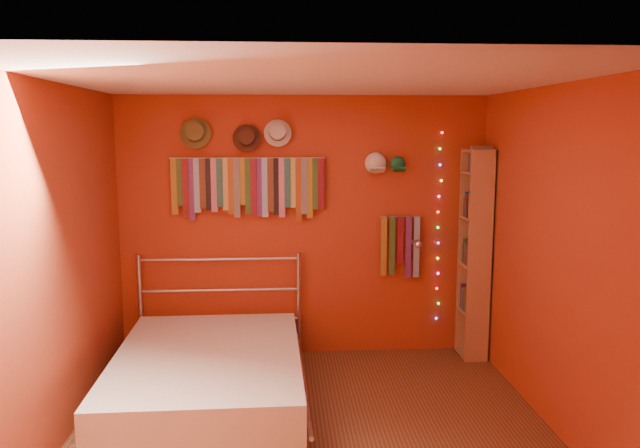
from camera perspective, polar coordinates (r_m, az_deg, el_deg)
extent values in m
plane|color=#502F1B|center=(4.71, -0.56, -18.92)|extent=(3.50, 3.50, 0.00)
cube|color=#973E18|center=(6.00, -1.48, -0.28)|extent=(3.50, 0.02, 2.50)
cube|color=#973E18|center=(4.70, 21.26, -3.33)|extent=(0.02, 3.50, 2.50)
cube|color=#973E18|center=(4.54, -23.30, -3.87)|extent=(0.02, 3.50, 2.50)
cube|color=white|center=(4.19, -0.61, 13.06)|extent=(3.50, 3.50, 0.02)
cylinder|color=#BCBBC0|center=(5.88, -6.63, 6.00)|extent=(1.45, 0.01, 0.01)
cube|color=#826017|center=(5.97, -13.19, 3.34)|extent=(0.06, 0.01, 0.52)
cube|color=#2D5220|center=(5.95, -12.71, 3.75)|extent=(0.06, 0.01, 0.44)
cube|color=maroon|center=(5.94, -12.20, 3.29)|extent=(0.06, 0.01, 0.54)
cube|color=#4F175F|center=(5.94, -11.67, 3.08)|extent=(0.06, 0.01, 0.58)
cube|color=#7BAADB|center=(5.93, -11.19, 3.46)|extent=(0.06, 0.01, 0.51)
cube|color=#4C2A19|center=(5.91, -10.69, 3.66)|extent=(0.06, 0.01, 0.47)
cube|color=black|center=(5.92, -10.17, 3.57)|extent=(0.06, 0.01, 0.49)
cube|color=#B95C75|center=(5.91, -9.67, 3.51)|extent=(0.06, 0.01, 0.50)
cube|color=#17524E|center=(5.90, -9.17, 3.75)|extent=(0.06, 0.01, 0.45)
cube|color=tan|center=(5.90, -8.64, 3.59)|extent=(0.06, 0.01, 0.49)
cube|color=brown|center=(5.90, -8.13, 3.42)|extent=(0.06, 0.01, 0.53)
cube|color=#122050|center=(5.89, -7.62, 3.27)|extent=(0.06, 0.01, 0.56)
cube|color=olive|center=(5.89, -7.11, 3.85)|extent=(0.06, 0.01, 0.44)
cube|color=#1F481D|center=(5.88, -6.60, 3.45)|extent=(0.06, 0.01, 0.52)
cube|color=maroon|center=(5.88, -6.08, 3.39)|extent=(0.06, 0.01, 0.54)
cube|color=#4B1861|center=(5.89, -5.56, 3.35)|extent=(0.06, 0.01, 0.55)
cube|color=#7EA2E0|center=(5.88, -5.05, 3.32)|extent=(0.06, 0.01, 0.55)
cube|color=#482318|center=(5.87, -4.54, 3.55)|extent=(0.06, 0.01, 0.51)
cube|color=black|center=(5.88, -4.02, 3.41)|extent=(0.06, 0.01, 0.54)
cube|color=#C06089|center=(5.88, -3.51, 3.31)|extent=(0.06, 0.01, 0.56)
cube|color=#19595A|center=(5.87, -3.00, 3.78)|extent=(0.06, 0.01, 0.46)
cube|color=#ADA645|center=(5.88, -2.48, 3.76)|extent=(0.06, 0.01, 0.47)
cube|color=brown|center=(5.88, -1.96, 3.15)|extent=(0.06, 0.01, 0.60)
cube|color=navy|center=(5.88, -1.45, 3.47)|extent=(0.06, 0.01, 0.53)
cube|color=olive|center=(5.89, -0.94, 3.28)|extent=(0.06, 0.01, 0.57)
cube|color=#254E1F|center=(5.88, -0.43, 3.67)|extent=(0.06, 0.01, 0.49)
cube|color=#5B0D23|center=(5.88, 0.09, 3.68)|extent=(0.06, 0.01, 0.49)
cylinder|color=#BCBBC0|center=(6.04, 7.37, 0.67)|extent=(0.40, 0.01, 0.01)
cube|color=brown|center=(6.05, 5.85, -2.06)|extent=(0.06, 0.01, 0.58)
cube|color=#285321|center=(6.05, 6.61, -2.02)|extent=(0.06, 0.01, 0.57)
cube|color=maroon|center=(6.05, 7.37, -1.50)|extent=(0.06, 0.01, 0.46)
cube|color=#4C1861|center=(6.09, 8.08, -2.13)|extent=(0.06, 0.01, 0.60)
cube|color=#6988BA|center=(6.10, 8.82, -2.10)|extent=(0.06, 0.01, 0.59)
cylinder|color=brown|center=(5.91, -11.31, 8.12)|extent=(0.29, 0.07, 0.29)
cylinder|color=brown|center=(5.86, -11.37, 8.23)|extent=(0.17, 0.14, 0.19)
cylinder|color=#332314|center=(5.89, -11.34, 8.17)|extent=(0.18, 0.06, 0.18)
cylinder|color=#442318|center=(5.87, -6.72, 7.78)|extent=(0.26, 0.06, 0.26)
cylinder|color=#442318|center=(5.82, -6.74, 7.88)|extent=(0.15, 0.13, 0.17)
cylinder|color=black|center=(5.85, -6.73, 7.83)|extent=(0.16, 0.05, 0.16)
cylinder|color=beige|center=(5.86, -3.89, 8.29)|extent=(0.26, 0.06, 0.25)
cylinder|color=beige|center=(5.82, -3.90, 8.39)|extent=(0.15, 0.13, 0.17)
cylinder|color=black|center=(5.84, -3.89, 8.34)|extent=(0.15, 0.05, 0.16)
ellipsoid|color=white|center=(5.95, 5.10, 5.58)|extent=(0.19, 0.15, 0.19)
cube|color=white|center=(5.83, 5.27, 4.94)|extent=(0.14, 0.10, 0.06)
ellipsoid|color=#1B7942|center=(5.98, 7.11, 5.48)|extent=(0.16, 0.12, 0.16)
cube|color=#1B7942|center=(5.89, 7.28, 4.95)|extent=(0.12, 0.09, 0.05)
sphere|color=#FF3333|center=(6.08, 11.10, 8.20)|extent=(0.02, 0.02, 0.02)
sphere|color=#33FF4C|center=(6.08, 10.90, 6.77)|extent=(0.02, 0.02, 0.02)
sphere|color=#4C66FF|center=(6.08, 10.92, 5.34)|extent=(0.02, 0.02, 0.02)
sphere|color=yellow|center=(6.10, 11.03, 3.91)|extent=(0.02, 0.02, 0.02)
sphere|color=#FF4CCC|center=(6.11, 10.81, 2.49)|extent=(0.02, 0.02, 0.02)
sphere|color=#FF3333|center=(6.12, 10.74, 1.08)|extent=(0.02, 0.02, 0.02)
sphere|color=#33FF4C|center=(6.15, 10.73, -0.32)|extent=(0.02, 0.02, 0.02)
sphere|color=#4C66FF|center=(6.17, 10.75, -1.72)|extent=(0.02, 0.02, 0.02)
sphere|color=yellow|center=(6.20, 10.72, -3.10)|extent=(0.02, 0.02, 0.02)
sphere|color=#FF4CCC|center=(6.23, 10.74, -4.46)|extent=(0.02, 0.02, 0.02)
sphere|color=#FF3333|center=(6.27, 10.63, -5.82)|extent=(0.02, 0.02, 0.02)
sphere|color=#33FF4C|center=(6.31, 10.77, -7.15)|extent=(0.02, 0.02, 0.02)
sphere|color=#4C66FF|center=(6.35, 10.58, -8.47)|extent=(0.02, 0.02, 0.02)
cylinder|color=#BCBBC0|center=(6.13, 8.44, -1.62)|extent=(0.04, 0.03, 0.04)
cylinder|color=#BCBBC0|center=(6.01, 8.70, -1.53)|extent=(0.01, 0.27, 0.08)
sphere|color=white|center=(5.88, 8.98, -1.87)|extent=(0.07, 0.07, 0.07)
cube|color=#9E7147|center=(5.96, 14.47, -3.06)|extent=(0.24, 0.02, 2.00)
cube|color=#9E7147|center=(6.25, 13.57, -2.48)|extent=(0.24, 0.02, 2.00)
cube|color=#9E7147|center=(6.14, 15.03, -2.74)|extent=(0.02, 0.34, 2.00)
cube|color=#9E7147|center=(6.37, 13.68, -11.45)|extent=(0.24, 0.32, 0.02)
cube|color=#9E7147|center=(6.23, 13.82, -7.73)|extent=(0.24, 0.32, 0.02)
cube|color=#9E7147|center=(6.12, 13.97, -3.68)|extent=(0.24, 0.32, 0.02)
cube|color=#9E7147|center=(6.05, 14.13, 0.49)|extent=(0.24, 0.32, 0.02)
cube|color=#9E7147|center=(6.00, 14.28, 4.56)|extent=(0.24, 0.32, 0.02)
cube|color=#9E7147|center=(5.99, 14.35, 6.46)|extent=(0.24, 0.32, 0.02)
cylinder|color=#BCBBC0|center=(6.20, -16.09, -7.34)|extent=(0.04, 0.04, 1.02)
cylinder|color=#BCBBC0|center=(6.06, -1.96, -7.38)|extent=(0.04, 0.04, 1.02)
cylinder|color=#BCBBC0|center=(6.12, -9.08, -8.62)|extent=(1.50, 0.03, 0.03)
cylinder|color=#BCBBC0|center=(6.04, -9.14, -5.99)|extent=(1.50, 0.03, 0.03)
cylinder|color=#BCBBC0|center=(5.97, -9.21, -3.20)|extent=(1.50, 0.03, 0.03)
cube|color=silver|center=(5.16, -10.17, -13.62)|extent=(1.48, 2.06, 0.41)
cylinder|color=#BCBBC0|center=(5.31, -18.47, -13.54)|extent=(0.07, 2.04, 0.03)
cylinder|color=#BCBBC0|center=(5.14, -1.57, -13.83)|extent=(0.07, 2.04, 0.03)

